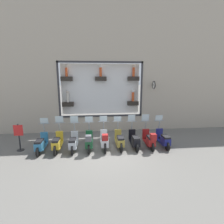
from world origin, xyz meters
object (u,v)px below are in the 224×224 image
(scooter_black_2, at_px, (134,140))
(scooter_silver_6, at_px, (73,142))
(scooter_teal_8, at_px, (41,144))
(scooter_yellow_7, at_px, (57,143))
(scooter_olive_3, at_px, (120,140))
(scooter_white_4, at_px, (104,140))
(shop_sign_post, at_px, (19,137))
(scooter_red_1, at_px, (149,139))
(scooter_green_5, at_px, (89,141))
(scooter_navy_0, at_px, (163,139))

(scooter_black_2, height_order, scooter_silver_6, scooter_silver_6)
(scooter_silver_6, xyz_separation_m, scooter_teal_8, (-0.00, 1.60, -0.00))
(scooter_yellow_7, bearing_deg, scooter_olive_3, -90.05)
(scooter_black_2, distance_m, scooter_olive_3, 0.80)
(scooter_white_4, relative_size, shop_sign_post, 1.29)
(scooter_red_1, relative_size, scooter_silver_6, 1.00)
(scooter_red_1, distance_m, scooter_white_4, 2.40)
(scooter_red_1, bearing_deg, shop_sign_post, 87.37)
(scooter_black_2, xyz_separation_m, scooter_teal_8, (-0.00, 4.79, -0.00))
(scooter_red_1, relative_size, scooter_white_4, 0.99)
(scooter_white_4, relative_size, scooter_green_5, 1.00)
(scooter_olive_3, relative_size, shop_sign_post, 1.28)
(scooter_yellow_7, bearing_deg, scooter_teal_8, 90.49)
(scooter_teal_8, bearing_deg, shop_sign_post, 77.73)
(scooter_olive_3, xyz_separation_m, scooter_green_5, (-0.06, 1.60, 0.04))
(scooter_olive_3, relative_size, scooter_yellow_7, 1.00)
(scooter_yellow_7, bearing_deg, scooter_silver_6, -90.31)
(scooter_navy_0, relative_size, scooter_yellow_7, 0.99)
(scooter_black_2, relative_size, shop_sign_post, 1.27)
(scooter_yellow_7, bearing_deg, scooter_black_2, -90.07)
(scooter_green_5, relative_size, scooter_yellow_7, 1.00)
(scooter_red_1, bearing_deg, scooter_yellow_7, 89.15)
(scooter_red_1, height_order, shop_sign_post, scooter_red_1)
(scooter_black_2, height_order, scooter_teal_8, scooter_black_2)
(scooter_red_1, xyz_separation_m, scooter_yellow_7, (0.07, 4.79, -0.02))
(scooter_red_1, xyz_separation_m, scooter_white_4, (0.01, 2.40, 0.02))
(scooter_red_1, height_order, scooter_olive_3, scooter_red_1)
(scooter_teal_8, relative_size, shop_sign_post, 1.27)
(scooter_navy_0, relative_size, scooter_black_2, 1.00)
(scooter_navy_0, distance_m, shop_sign_post, 7.53)
(scooter_navy_0, distance_m, scooter_green_5, 3.99)
(scooter_olive_3, height_order, shop_sign_post, scooter_olive_3)
(scooter_red_1, xyz_separation_m, scooter_teal_8, (0.06, 5.59, -0.04))
(shop_sign_post, bearing_deg, scooter_navy_0, -91.87)
(scooter_red_1, height_order, scooter_white_4, scooter_red_1)
(scooter_white_4, distance_m, shop_sign_post, 4.34)
(scooter_black_2, relative_size, scooter_silver_6, 1.00)
(scooter_yellow_7, bearing_deg, shop_sign_post, 82.95)
(scooter_olive_3, height_order, scooter_teal_8, scooter_teal_8)
(scooter_red_1, bearing_deg, scooter_white_4, 89.70)
(scooter_olive_3, xyz_separation_m, scooter_white_4, (-0.06, 0.80, 0.05))
(scooter_navy_0, height_order, scooter_black_2, scooter_black_2)
(scooter_red_1, bearing_deg, scooter_olive_3, 87.54)
(scooter_red_1, distance_m, scooter_teal_8, 5.59)
(scooter_olive_3, height_order, scooter_silver_6, scooter_silver_6)
(scooter_navy_0, distance_m, scooter_white_4, 3.20)
(scooter_olive_3, distance_m, scooter_white_4, 0.80)
(scooter_black_2, xyz_separation_m, shop_sign_post, (0.24, 5.92, 0.32))
(scooter_navy_0, xyz_separation_m, scooter_yellow_7, (0.01, 5.59, 0.02))
(scooter_olive_3, relative_size, scooter_silver_6, 1.01)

